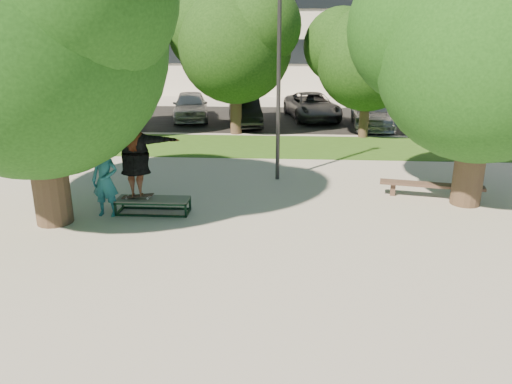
# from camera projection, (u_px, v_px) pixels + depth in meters

# --- Properties ---
(ground) EXTENTS (120.00, 120.00, 0.00)m
(ground) POSITION_uv_depth(u_px,v_px,m) (225.00, 244.00, 10.70)
(ground) COLOR #A3A096
(ground) RESTS_ON ground
(grass_strip) EXTENTS (30.00, 4.00, 0.02)m
(grass_strip) POSITION_uv_depth(u_px,v_px,m) (280.00, 146.00, 19.65)
(grass_strip) COLOR #284D16
(grass_strip) RESTS_ON ground
(asphalt_strip) EXTENTS (40.00, 8.00, 0.01)m
(asphalt_strip) POSITION_uv_depth(u_px,v_px,m) (263.00, 118.00, 25.88)
(asphalt_strip) COLOR black
(asphalt_strip) RESTS_ON ground
(tree_left) EXTENTS (6.96, 5.95, 7.12)m
(tree_left) POSITION_uv_depth(u_px,v_px,m) (28.00, 28.00, 10.64)
(tree_left) COLOR #38281E
(tree_left) RESTS_ON ground
(tree_right) EXTENTS (6.24, 5.33, 6.51)m
(tree_right) POSITION_uv_depth(u_px,v_px,m) (482.00, 42.00, 12.00)
(tree_right) COLOR #38281E
(tree_right) RESTS_ON ground
(bg_tree_left) EXTENTS (5.28, 4.51, 5.77)m
(bg_tree_left) POSITION_uv_depth(u_px,v_px,m) (98.00, 46.00, 20.46)
(bg_tree_left) COLOR #38281E
(bg_tree_left) RESTS_ON ground
(bg_tree_mid) EXTENTS (5.76, 4.92, 6.24)m
(bg_tree_mid) POSITION_uv_depth(u_px,v_px,m) (233.00, 39.00, 20.99)
(bg_tree_mid) COLOR #38281E
(bg_tree_mid) RESTS_ON ground
(bg_tree_right) EXTENTS (5.04, 4.31, 5.43)m
(bg_tree_right) POSITION_uv_depth(u_px,v_px,m) (366.00, 53.00, 20.33)
(bg_tree_right) COLOR #38281E
(bg_tree_right) RESTS_ON ground
(lamppost) EXTENTS (0.25, 0.15, 6.11)m
(lamppost) POSITION_uv_depth(u_px,v_px,m) (279.00, 74.00, 14.41)
(lamppost) COLOR #2D2D30
(lamppost) RESTS_ON ground
(grind_box) EXTENTS (1.80, 0.60, 0.38)m
(grind_box) POSITION_uv_depth(u_px,v_px,m) (153.00, 206.00, 12.48)
(grind_box) COLOR black
(grind_box) RESTS_ON ground
(skater_rig) EXTENTS (2.28, 0.83, 1.89)m
(skater_rig) POSITION_uv_depth(u_px,v_px,m) (135.00, 160.00, 12.14)
(skater_rig) COLOR white
(skater_rig) RESTS_ON grind_box
(bystander) EXTENTS (0.68, 0.47, 1.79)m
(bystander) POSITION_uv_depth(u_px,v_px,m) (105.00, 181.00, 12.10)
(bystander) COLOR #1B5C68
(bystander) RESTS_ON ground
(bench) EXTENTS (2.73, 0.88, 0.42)m
(bench) POSITION_uv_depth(u_px,v_px,m) (431.00, 186.00, 13.51)
(bench) COLOR #4C372D
(bench) RESTS_ON ground
(car_silver_a) EXTENTS (2.42, 4.46, 1.44)m
(car_silver_a) POSITION_uv_depth(u_px,v_px,m) (191.00, 106.00, 25.25)
(car_silver_a) COLOR #A5A5A9
(car_silver_a) RESTS_ON asphalt_strip
(car_dark) EXTENTS (2.02, 4.14, 1.31)m
(car_dark) POSITION_uv_depth(u_px,v_px,m) (245.00, 112.00, 23.74)
(car_dark) COLOR black
(car_dark) RESTS_ON asphalt_strip
(car_grey) EXTENTS (3.11, 5.11, 1.32)m
(car_grey) POSITION_uv_depth(u_px,v_px,m) (312.00, 106.00, 25.54)
(car_grey) COLOR #515156
(car_grey) RESTS_ON asphalt_strip
(car_silver_b) EXTENTS (2.03, 4.52, 1.29)m
(car_silver_b) POSITION_uv_depth(u_px,v_px,m) (372.00, 114.00, 23.38)
(car_silver_b) COLOR #ADADB2
(car_silver_b) RESTS_ON asphalt_strip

